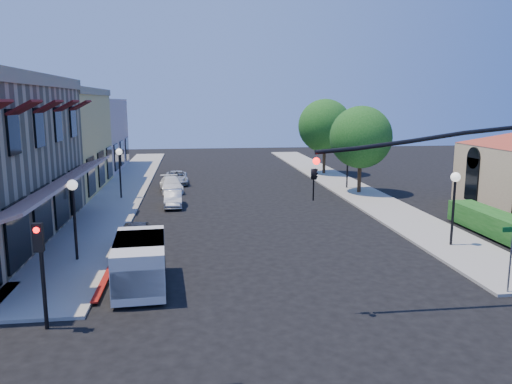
{
  "coord_description": "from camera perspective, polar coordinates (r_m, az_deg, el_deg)",
  "views": [
    {
      "loc": [
        -3.54,
        -13.3,
        6.78
      ],
      "look_at": [
        -0.58,
        9.46,
        2.6
      ],
      "focal_mm": 35.0,
      "sensor_mm": 36.0,
      "label": 1
    }
  ],
  "objects": [
    {
      "name": "ground",
      "position": [
        15.34,
        7.0,
        -15.98
      ],
      "size": [
        120.0,
        120.0,
        0.0
      ],
      "primitive_type": "plane",
      "color": "black",
      "rests_on": "ground"
    },
    {
      "name": "sidewalk_left",
      "position": [
        41.19,
        -14.58,
        0.6
      ],
      "size": [
        3.5,
        50.0,
        0.12
      ],
      "primitive_type": "cube",
      "color": "gray",
      "rests_on": "ground"
    },
    {
      "name": "sidewalk_right",
      "position": [
        42.67,
        9.43,
        1.12
      ],
      "size": [
        3.5,
        50.0,
        0.12
      ],
      "primitive_type": "cube",
      "color": "gray",
      "rests_on": "ground"
    },
    {
      "name": "curb_red_strip",
      "position": [
        22.6,
        -15.74,
        -7.53
      ],
      "size": [
        0.25,
        10.0,
        0.06
      ],
      "primitive_type": "cube",
      "color": "maroon",
      "rests_on": "ground"
    },
    {
      "name": "yellow_stucco_building",
      "position": [
        41.19,
        -24.38,
        5.26
      ],
      "size": [
        10.0,
        12.0,
        7.6
      ],
      "primitive_type": "cube",
      "color": "#E7C867",
      "rests_on": "ground"
    },
    {
      "name": "pink_stucco_building",
      "position": [
        52.78,
        -20.62,
        6.1
      ],
      "size": [
        10.0,
        12.0,
        7.0
      ],
      "primitive_type": "cube",
      "color": "beige",
      "rests_on": "ground"
    },
    {
      "name": "hedge",
      "position": [
        27.85,
        26.16,
        -4.85
      ],
      "size": [
        1.4,
        8.0,
        1.1
      ],
      "primitive_type": "cube",
      "color": "#164F16",
      "rests_on": "ground"
    },
    {
      "name": "street_tree_a",
      "position": [
        37.49,
        11.89,
        6.15
      ],
      "size": [
        4.56,
        4.56,
        6.48
      ],
      "color": "#311F13",
      "rests_on": "ground"
    },
    {
      "name": "street_tree_b",
      "position": [
        47.01,
        7.88,
        7.5
      ],
      "size": [
        4.94,
        4.94,
        7.02
      ],
      "color": "#311F13",
      "rests_on": "ground"
    },
    {
      "name": "signal_mast_arm",
      "position": [
        17.74,
        24.7,
        0.64
      ],
      "size": [
        8.01,
        0.39,
        6.0
      ],
      "color": "black",
      "rests_on": "ground"
    },
    {
      "name": "secondary_signal",
      "position": [
        16.0,
        -23.42,
        -6.75
      ],
      "size": [
        0.28,
        0.42,
        3.32
      ],
      "color": "black",
      "rests_on": "ground"
    },
    {
      "name": "street_name_sign",
      "position": [
        19.7,
        27.17,
        -5.8
      ],
      "size": [
        0.8,
        0.06,
        2.5
      ],
      "color": "#595B5E",
      "rests_on": "ground"
    },
    {
      "name": "lamppost_left_near",
      "position": [
        22.24,
        -20.16,
        -0.8
      ],
      "size": [
        0.44,
        0.44,
        3.57
      ],
      "color": "black",
      "rests_on": "ground"
    },
    {
      "name": "lamppost_left_far",
      "position": [
        35.88,
        -15.34,
        3.48
      ],
      "size": [
        0.44,
        0.44,
        3.57
      ],
      "color": "black",
      "rests_on": "ground"
    },
    {
      "name": "lamppost_right_near",
      "position": [
        24.8,
        21.75,
        0.2
      ],
      "size": [
        0.44,
        0.44,
        3.57
      ],
      "color": "black",
      "rests_on": "ground"
    },
    {
      "name": "lamppost_right_far",
      "position": [
        39.41,
        10.45,
        4.26
      ],
      "size": [
        0.44,
        0.44,
        3.57
      ],
      "color": "black",
      "rests_on": "ground"
    },
    {
      "name": "white_van",
      "position": [
        18.85,
        -13.13,
        -7.64
      ],
      "size": [
        2.03,
        4.22,
        1.83
      ],
      "color": "beige",
      "rests_on": "ground"
    },
    {
      "name": "parked_car_a",
      "position": [
        23.49,
        -13.7,
        -5.1
      ],
      "size": [
        1.61,
        3.85,
        1.3
      ],
      "primitive_type": "imported",
      "rotation": [
        0.0,
        0.0,
        0.02
      ],
      "color": "black",
      "rests_on": "ground"
    },
    {
      "name": "parked_car_b",
      "position": [
        32.92,
        -9.47,
        -0.75
      ],
      "size": [
        1.24,
        3.29,
        1.07
      ],
      "primitive_type": "imported",
      "rotation": [
        0.0,
        0.0,
        0.03
      ],
      "color": "#B9BDBF",
      "rests_on": "ground"
    },
    {
      "name": "parked_car_c",
      "position": [
        38.4,
        -9.68,
        0.85
      ],
      "size": [
        2.03,
        4.02,
        1.12
      ],
      "primitive_type": "imported",
      "rotation": [
        0.0,
        0.0,
        0.12
      ],
      "color": "white",
      "rests_on": "ground"
    },
    {
      "name": "parked_car_d",
      "position": [
        41.92,
        -9.06,
        1.63
      ],
      "size": [
        1.97,
        3.96,
        1.08
      ],
      "primitive_type": "imported",
      "rotation": [
        0.0,
        0.0,
        0.05
      ],
      "color": "#B3B6B9",
      "rests_on": "ground"
    }
  ]
}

